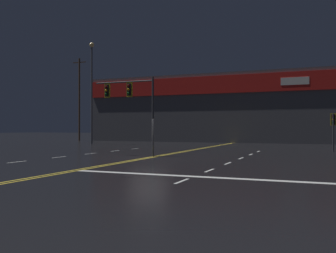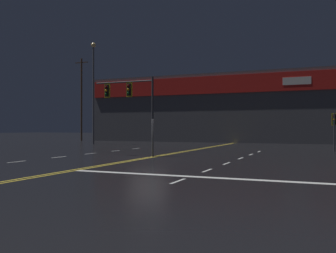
{
  "view_description": "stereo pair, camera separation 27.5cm",
  "coord_description": "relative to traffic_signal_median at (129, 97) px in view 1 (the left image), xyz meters",
  "views": [
    {
      "loc": [
        10.12,
        -21.55,
        1.91
      ],
      "look_at": [
        0.0,
        3.33,
        2.0
      ],
      "focal_mm": 40.0,
      "sensor_mm": 36.0,
      "label": 1
    },
    {
      "loc": [
        10.37,
        -21.45,
        1.91
      ],
      "look_at": [
        0.0,
        3.33,
        2.0
      ],
      "focal_mm": 40.0,
      "sensor_mm": 36.0,
      "label": 2
    }
  ],
  "objects": [
    {
      "name": "road_markings",
      "position": [
        3.1,
        -2.57,
        -4.03
      ],
      "size": [
        16.48,
        60.0,
        0.01
      ],
      "color": "gold",
      "rests_on": "ground"
    },
    {
      "name": "traffic_signal_corner_northeast",
      "position": [
        13.07,
        10.36,
        -1.78
      ],
      "size": [
        0.42,
        0.36,
        3.08
      ],
      "color": "#38383D",
      "rests_on": "ground"
    },
    {
      "name": "utility_pole_row",
      "position": [
        0.17,
        24.06,
        2.11
      ],
      "size": [
        46.31,
        0.26,
        12.27
      ],
      "color": "#4C3828",
      "rests_on": "ground"
    },
    {
      "name": "traffic_signal_median",
      "position": [
        0.0,
        0.0,
        0.0
      ],
      "size": [
        4.43,
        0.36,
        5.3
      ],
      "color": "#38383D",
      "rests_on": "ground"
    },
    {
      "name": "ground_plane",
      "position": [
        1.95,
        -1.0,
        -4.04
      ],
      "size": [
        200.0,
        200.0,
        0.0
      ],
      "primitive_type": "plane",
      "color": "black"
    },
    {
      "name": "streetlight_far_left",
      "position": [
        -12.87,
        14.86,
        3.37
      ],
      "size": [
        0.56,
        0.56,
        11.98
      ],
      "color": "#59595E",
      "rests_on": "ground"
    },
    {
      "name": "building_backdrop",
      "position": [
        1.95,
        29.07,
        0.48
      ],
      "size": [
        42.24,
        10.23,
        9.01
      ],
      "color": "#4C4C51",
      "rests_on": "ground"
    }
  ]
}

